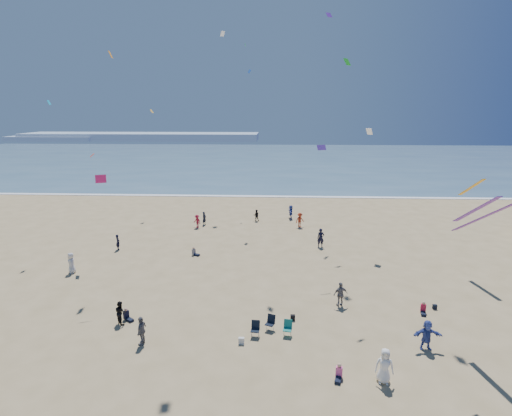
{
  "coord_description": "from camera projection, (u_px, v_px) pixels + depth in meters",
  "views": [
    {
      "loc": [
        3.26,
        -18.41,
        13.66
      ],
      "look_at": [
        2.0,
        8.0,
        7.17
      ],
      "focal_mm": 28.0,
      "sensor_mm": 36.0,
      "label": 1
    }
  ],
  "objects": [
    {
      "name": "navy_bag",
      "position": [
        435.0,
        307.0,
        28.14
      ],
      "size": [
        0.28,
        0.18,
        0.34
      ],
      "primitive_type": "cube",
      "color": "black",
      "rests_on": "ground"
    },
    {
      "name": "ground",
      "position": [
        211.0,
        374.0,
        21.27
      ],
      "size": [
        220.0,
        220.0,
        0.0
      ],
      "primitive_type": "plane",
      "color": "tan",
      "rests_on": "ground"
    },
    {
      "name": "headland_near",
      "position": [
        54.0,
        138.0,
        185.73
      ],
      "size": [
        40.0,
        14.0,
        2.0
      ],
      "primitive_type": "cube",
      "color": "#7A8EA8",
      "rests_on": "ground"
    },
    {
      "name": "black_backpack",
      "position": [
        293.0,
        318.0,
        26.64
      ],
      "size": [
        0.3,
        0.22,
        0.38
      ],
      "primitive_type": "cube",
      "color": "black",
      "rests_on": "ground"
    },
    {
      "name": "surf_line",
      "position": [
        255.0,
        196.0,
        64.91
      ],
      "size": [
        220.0,
        1.2,
        0.08
      ],
      "primitive_type": "cube",
      "color": "white",
      "rests_on": "ground"
    },
    {
      "name": "kites_aloft",
      "position": [
        351.0,
        107.0,
        30.52
      ],
      "size": [
        39.59,
        42.72,
        28.7
      ],
      "color": "#E9225D",
      "rests_on": "ground"
    },
    {
      "name": "headland_far",
      "position": [
        142.0,
        136.0,
        188.58
      ],
      "size": [
        110.0,
        20.0,
        3.2
      ],
      "primitive_type": "cube",
      "color": "#7A8EA8",
      "rests_on": "ground"
    },
    {
      "name": "ocean",
      "position": [
        264.0,
        160.0,
        113.41
      ],
      "size": [
        220.0,
        100.0,
        0.06
      ],
      "primitive_type": "cube",
      "color": "#476B84",
      "rests_on": "ground"
    },
    {
      "name": "seated_group",
      "position": [
        269.0,
        318.0,
        26.13
      ],
      "size": [
        21.12,
        22.7,
        0.84
      ],
      "color": "silver",
      "rests_on": "ground"
    },
    {
      "name": "chair_cluster",
      "position": [
        271.0,
        327.0,
        24.88
      ],
      "size": [
        2.67,
        1.52,
        1.0
      ],
      "color": "black",
      "rests_on": "ground"
    },
    {
      "name": "white_tote",
      "position": [
        241.0,
        341.0,
        23.96
      ],
      "size": [
        0.35,
        0.2,
        0.4
      ],
      "primitive_type": "cube",
      "color": "silver",
      "rests_on": "ground"
    },
    {
      "name": "standing_flyers",
      "position": [
        261.0,
        254.0,
        36.46
      ],
      "size": [
        27.71,
        33.07,
        1.94
      ],
      "color": "slate",
      "rests_on": "ground"
    }
  ]
}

